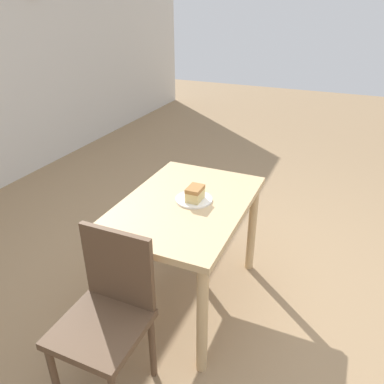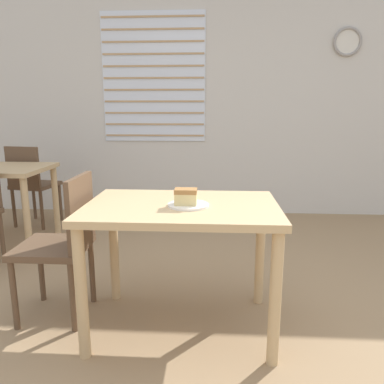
{
  "view_description": "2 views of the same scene",
  "coord_description": "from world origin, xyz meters",
  "px_view_note": "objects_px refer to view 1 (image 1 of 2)",
  "views": [
    {
      "loc": [
        -1.91,
        -0.37,
        1.84
      ],
      "look_at": [
        -0.05,
        0.44,
        0.79
      ],
      "focal_mm": 35.0,
      "sensor_mm": 36.0,
      "label": 1
    },
    {
      "loc": [
        0.07,
        -1.54,
        1.26
      ],
      "look_at": [
        -0.05,
        0.37,
        0.84
      ],
      "focal_mm": 35.0,
      "sensor_mm": 36.0,
      "label": 2
    }
  ],
  "objects_px": {
    "dining_table_near": "(185,218)",
    "chair_near_window": "(108,312)",
    "plate": "(194,199)",
    "cake_slice": "(195,193)"
  },
  "relations": [
    {
      "from": "plate",
      "to": "dining_table_near",
      "type": "bearing_deg",
      "value": 134.35
    },
    {
      "from": "chair_near_window",
      "to": "plate",
      "type": "bearing_deg",
      "value": 80.72
    },
    {
      "from": "dining_table_near",
      "to": "cake_slice",
      "type": "xyz_separation_m",
      "value": [
        0.03,
        -0.05,
        0.17
      ]
    },
    {
      "from": "dining_table_near",
      "to": "chair_near_window",
      "type": "bearing_deg",
      "value": 173.35
    },
    {
      "from": "dining_table_near",
      "to": "chair_near_window",
      "type": "distance_m",
      "value": 0.75
    },
    {
      "from": "cake_slice",
      "to": "chair_near_window",
      "type": "bearing_deg",
      "value": 169.61
    },
    {
      "from": "plate",
      "to": "cake_slice",
      "type": "bearing_deg",
      "value": -135.63
    },
    {
      "from": "chair_near_window",
      "to": "plate",
      "type": "relative_size",
      "value": 3.93
    },
    {
      "from": "chair_near_window",
      "to": "cake_slice",
      "type": "height_order",
      "value": "chair_near_window"
    },
    {
      "from": "dining_table_near",
      "to": "chair_near_window",
      "type": "relative_size",
      "value": 1.2
    }
  ]
}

